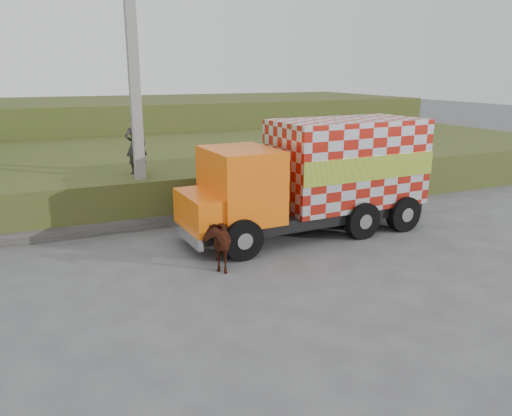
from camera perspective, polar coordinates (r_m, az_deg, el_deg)
name	(u,v)px	position (r m, az deg, el deg)	size (l,w,h in m)	color
ground	(222,271)	(12.30, -3.85, -7.21)	(120.00, 120.00, 0.00)	#474749
embankment	(140,170)	(21.42, -13.12, 4.28)	(40.00, 12.00, 1.50)	#334E1A
embankment_far	(102,125)	(33.08, -17.24, 9.09)	(40.00, 12.00, 3.00)	#334E1A
retaining_strip	(112,226)	(15.68, -16.09, -2.00)	(16.00, 0.50, 0.40)	#595651
utility_pole	(135,94)	(15.58, -13.65, 12.58)	(1.20, 0.30, 8.00)	gray
cargo_truck	(318,176)	(14.92, 7.13, 3.67)	(7.60, 2.92, 3.34)	black
cow	(216,241)	(12.38, -4.57, -3.79)	(0.72, 1.57, 1.33)	#331E0C
pedestrian	(136,145)	(16.58, -13.56, 7.02)	(0.68, 0.45, 1.87)	#302D2B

